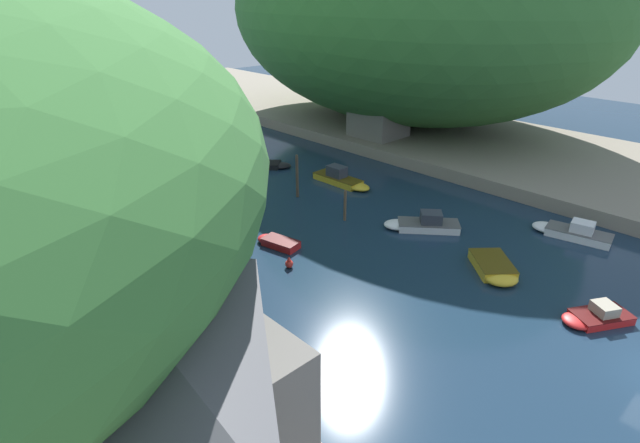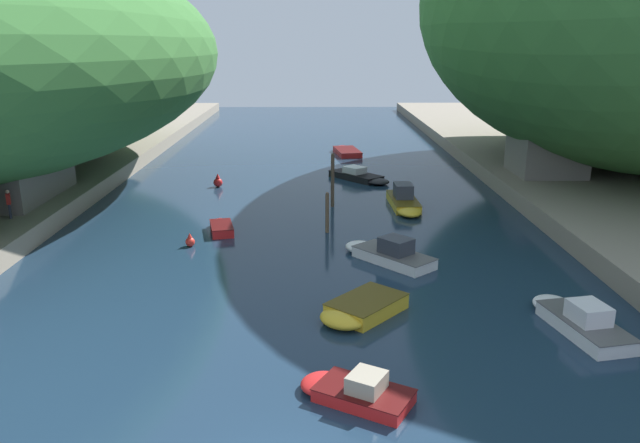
{
  "view_description": "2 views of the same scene",
  "coord_description": "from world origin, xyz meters",
  "px_view_note": "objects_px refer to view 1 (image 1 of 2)",
  "views": [
    {
      "loc": [
        -23.53,
        -1.65,
        16.04
      ],
      "look_at": [
        -1.84,
        21.27,
        1.3
      ],
      "focal_mm": 28.0,
      "sensor_mm": 36.0,
      "label": 1
    },
    {
      "loc": [
        0.78,
        -13.46,
        11.07
      ],
      "look_at": [
        1.13,
        17.42,
        2.06
      ],
      "focal_mm": 35.0,
      "sensor_mm": 36.0,
      "label": 2
    }
  ],
  "objects_px": {
    "boat_cabin_cruiser": "(421,224)",
    "person_on_quay": "(107,291)",
    "boat_navy_launch": "(342,179)",
    "boat_mid_channel": "(262,164)",
    "boat_moored_right": "(276,242)",
    "boat_red_skiff": "(191,140)",
    "channel_buoy_far": "(168,200)",
    "right_bank_cottage": "(379,112)",
    "boat_yellow_tender": "(571,231)",
    "boat_open_rowboat": "(495,269)",
    "waterfront_building": "(120,366)",
    "boathouse_shed": "(23,251)",
    "channel_buoy_near": "(289,263)",
    "boat_white_cruiser": "(595,316)"
  },
  "relations": [
    {
      "from": "boat_cabin_cruiser",
      "to": "person_on_quay",
      "type": "xyz_separation_m",
      "value": [
        -21.27,
        4.11,
        1.74
      ]
    },
    {
      "from": "boat_navy_launch",
      "to": "boat_mid_channel",
      "type": "bearing_deg",
      "value": -76.77
    },
    {
      "from": "boat_moored_right",
      "to": "boat_navy_launch",
      "type": "bearing_deg",
      "value": 11.17
    },
    {
      "from": "boat_red_skiff",
      "to": "channel_buoy_far",
      "type": "height_order",
      "value": "channel_buoy_far"
    },
    {
      "from": "right_bank_cottage",
      "to": "boat_yellow_tender",
      "type": "bearing_deg",
      "value": -106.82
    },
    {
      "from": "person_on_quay",
      "to": "boat_red_skiff",
      "type": "bearing_deg",
      "value": -58.19
    },
    {
      "from": "boat_mid_channel",
      "to": "person_on_quay",
      "type": "height_order",
      "value": "person_on_quay"
    },
    {
      "from": "right_bank_cottage",
      "to": "boat_open_rowboat",
      "type": "distance_m",
      "value": 28.42
    },
    {
      "from": "waterfront_building",
      "to": "boathouse_shed",
      "type": "height_order",
      "value": "waterfront_building"
    },
    {
      "from": "boathouse_shed",
      "to": "boat_navy_launch",
      "type": "relative_size",
      "value": 1.52
    },
    {
      "from": "waterfront_building",
      "to": "person_on_quay",
      "type": "height_order",
      "value": "waterfront_building"
    },
    {
      "from": "waterfront_building",
      "to": "boat_open_rowboat",
      "type": "distance_m",
      "value": 22.85
    },
    {
      "from": "waterfront_building",
      "to": "right_bank_cottage",
      "type": "relative_size",
      "value": 2.12
    },
    {
      "from": "boat_yellow_tender",
      "to": "channel_buoy_near",
      "type": "distance_m",
      "value": 20.29
    },
    {
      "from": "right_bank_cottage",
      "to": "boat_mid_channel",
      "type": "relative_size",
      "value": 0.98
    },
    {
      "from": "boat_yellow_tender",
      "to": "boat_white_cruiser",
      "type": "distance_m",
      "value": 10.52
    },
    {
      "from": "boat_mid_channel",
      "to": "boat_open_rowboat",
      "type": "height_order",
      "value": "boat_mid_channel"
    },
    {
      "from": "boat_open_rowboat",
      "to": "channel_buoy_near",
      "type": "height_order",
      "value": "channel_buoy_near"
    },
    {
      "from": "right_bank_cottage",
      "to": "boat_navy_launch",
      "type": "distance_m",
      "value": 13.43
    },
    {
      "from": "right_bank_cottage",
      "to": "boat_moored_right",
      "type": "xyz_separation_m",
      "value": [
        -23.43,
        -10.98,
        -3.59
      ]
    },
    {
      "from": "waterfront_building",
      "to": "boat_white_cruiser",
      "type": "bearing_deg",
      "value": -19.51
    },
    {
      "from": "right_bank_cottage",
      "to": "boat_moored_right",
      "type": "relative_size",
      "value": 1.67
    },
    {
      "from": "boat_red_skiff",
      "to": "person_on_quay",
      "type": "distance_m",
      "value": 34.87
    },
    {
      "from": "boathouse_shed",
      "to": "right_bank_cottage",
      "type": "xyz_separation_m",
      "value": [
        37.63,
        7.36,
        0.42
      ]
    },
    {
      "from": "right_bank_cottage",
      "to": "boat_red_skiff",
      "type": "distance_m",
      "value": 21.71
    },
    {
      "from": "boat_yellow_tender",
      "to": "boat_open_rowboat",
      "type": "xyz_separation_m",
      "value": [
        -8.61,
        1.12,
        -0.08
      ]
    },
    {
      "from": "boathouse_shed",
      "to": "boat_white_cruiser",
      "type": "bearing_deg",
      "value": -46.34
    },
    {
      "from": "waterfront_building",
      "to": "boat_mid_channel",
      "type": "distance_m",
      "value": 35.04
    },
    {
      "from": "boat_open_rowboat",
      "to": "boat_white_cruiser",
      "type": "distance_m",
      "value": 6.18
    },
    {
      "from": "right_bank_cottage",
      "to": "boat_navy_launch",
      "type": "xyz_separation_m",
      "value": [
        -11.62,
        -5.81,
        -3.39
      ]
    },
    {
      "from": "boat_red_skiff",
      "to": "boat_white_cruiser",
      "type": "distance_m",
      "value": 45.16
    },
    {
      "from": "waterfront_building",
      "to": "boathouse_shed",
      "type": "xyz_separation_m",
      "value": [
        0.63,
        14.36,
        -1.67
      ]
    },
    {
      "from": "boat_moored_right",
      "to": "channel_buoy_far",
      "type": "height_order",
      "value": "channel_buoy_far"
    },
    {
      "from": "channel_buoy_near",
      "to": "boat_moored_right",
      "type": "bearing_deg",
      "value": 65.81
    },
    {
      "from": "right_bank_cottage",
      "to": "boat_navy_launch",
      "type": "relative_size",
      "value": 0.93
    },
    {
      "from": "boathouse_shed",
      "to": "person_on_quay",
      "type": "bearing_deg",
      "value": -64.72
    },
    {
      "from": "boat_moored_right",
      "to": "boat_cabin_cruiser",
      "type": "height_order",
      "value": "boat_cabin_cruiser"
    },
    {
      "from": "right_bank_cottage",
      "to": "boat_open_rowboat",
      "type": "height_order",
      "value": "right_bank_cottage"
    },
    {
      "from": "boat_navy_launch",
      "to": "boat_cabin_cruiser",
      "type": "bearing_deg",
      "value": 75.35
    },
    {
      "from": "person_on_quay",
      "to": "boat_white_cruiser",
      "type": "bearing_deg",
      "value": -154.02
    },
    {
      "from": "boat_cabin_cruiser",
      "to": "boat_mid_channel",
      "type": "bearing_deg",
      "value": 48.38
    },
    {
      "from": "boathouse_shed",
      "to": "boat_navy_launch",
      "type": "distance_m",
      "value": 26.22
    },
    {
      "from": "waterfront_building",
      "to": "boat_navy_launch",
      "type": "relative_size",
      "value": 1.96
    },
    {
      "from": "boat_yellow_tender",
      "to": "person_on_quay",
      "type": "xyz_separation_m",
      "value": [
        -27.98,
        12.17,
        1.75
      ]
    },
    {
      "from": "boat_moored_right",
      "to": "waterfront_building",
      "type": "bearing_deg",
      "value": -156.56
    },
    {
      "from": "boat_open_rowboat",
      "to": "boat_cabin_cruiser",
      "type": "height_order",
      "value": "boat_cabin_cruiser"
    },
    {
      "from": "person_on_quay",
      "to": "waterfront_building",
      "type": "bearing_deg",
      "value": 141.47
    },
    {
      "from": "boat_red_skiff",
      "to": "boat_moored_right",
      "type": "distance_m",
      "value": 28.14
    },
    {
      "from": "waterfront_building",
      "to": "channel_buoy_far",
      "type": "height_order",
      "value": "waterfront_building"
    },
    {
      "from": "person_on_quay",
      "to": "boat_mid_channel",
      "type": "bearing_deg",
      "value": -75.97
    }
  ]
}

